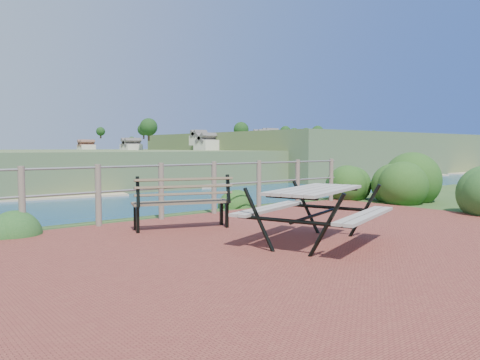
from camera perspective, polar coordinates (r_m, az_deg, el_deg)
name	(u,v)px	position (r m, az deg, el deg)	size (l,w,h in m)	color
ground	(299,253)	(5.81, 7.22, -8.87)	(10.00, 7.00, 0.12)	brown
safety_railing	(161,188)	(8.36, -9.59, -0.97)	(9.40, 0.10, 1.00)	#6B5B4C
distant_bay	(252,152)	(272.11, 1.52, 3.41)	(290.00, 232.36, 24.00)	#426030
picnic_table	(315,210)	(6.26, 9.11, -3.60)	(1.87, 1.43, 0.73)	#9C958B
park_bench	(181,194)	(7.33, -7.15, -1.74)	(1.55, 0.85, 0.85)	brown
shrub_right_front	(407,203)	(11.57, 19.68, -2.64)	(1.37, 1.37, 1.94)	#194114
shrub_right_edge	(348,199)	(11.99, 13.02, -2.28)	(1.04, 1.04, 1.49)	#194114
shrub_lip_east	(236,207)	(10.06, -0.49, -3.37)	(0.77, 0.77, 0.51)	#194114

